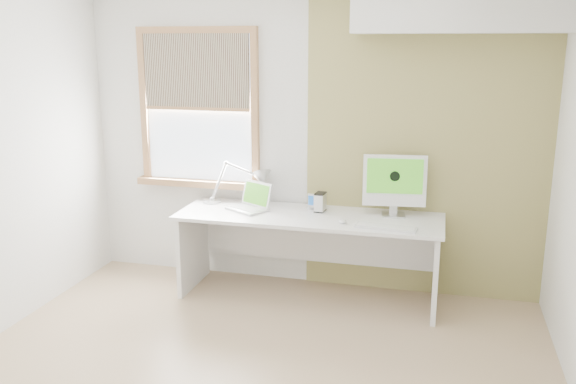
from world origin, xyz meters
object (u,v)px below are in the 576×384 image
(desk, at_px, (310,235))
(imac, at_px, (394,182))
(external_drive, at_px, (320,202))
(desk_lamp, at_px, (253,182))
(laptop, at_px, (251,203))

(desk, distance_m, imac, 0.84)
(desk, height_order, external_drive, external_drive)
(desk_lamp, height_order, external_drive, desk_lamp)
(laptop, xyz_separation_m, external_drive, (0.59, 0.08, 0.02))
(external_drive, height_order, imac, imac)
(desk_lamp, bearing_deg, desk, -17.28)
(desk_lamp, height_order, imac, imac)
(desk_lamp, xyz_separation_m, laptop, (0.04, -0.18, -0.14))
(desk_lamp, bearing_deg, external_drive, -9.19)
(external_drive, bearing_deg, laptop, -172.57)
(external_drive, relative_size, imac, 0.31)
(desk, xyz_separation_m, imac, (0.68, 0.11, 0.48))
(desk, xyz_separation_m, laptop, (-0.52, -0.00, 0.25))
(desk_lamp, relative_size, external_drive, 4.21)
(desk, relative_size, desk_lamp, 3.21)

